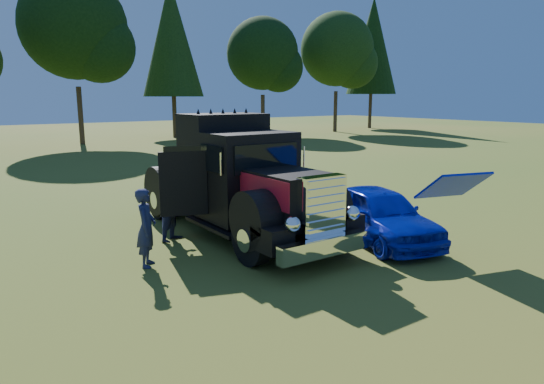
% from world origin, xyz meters
% --- Properties ---
extents(ground, '(120.00, 120.00, 0.00)m').
position_xyz_m(ground, '(0.00, 0.00, 0.00)').
color(ground, '#375B1A').
rests_on(ground, ground).
extents(diamond_t_truck, '(3.33, 7.16, 3.00)m').
position_xyz_m(diamond_t_truck, '(1.10, 3.02, 1.28)').
color(diamond_t_truck, black).
rests_on(diamond_t_truck, ground).
extents(hotrod_coupe, '(2.55, 4.33, 1.89)m').
position_xyz_m(hotrod_coupe, '(3.52, 0.64, 0.67)').
color(hotrod_coupe, '#062F93').
rests_on(hotrod_coupe, ground).
extents(spectator_near, '(0.64, 0.71, 1.62)m').
position_xyz_m(spectator_near, '(-1.71, 2.13, 0.81)').
color(spectator_near, '#20214C').
rests_on(spectator_near, ground).
extents(spectator_far, '(1.00, 0.94, 1.62)m').
position_xyz_m(spectator_far, '(-0.49, 3.51, 0.81)').
color(spectator_far, '#212C4D').
rests_on(spectator_far, ground).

